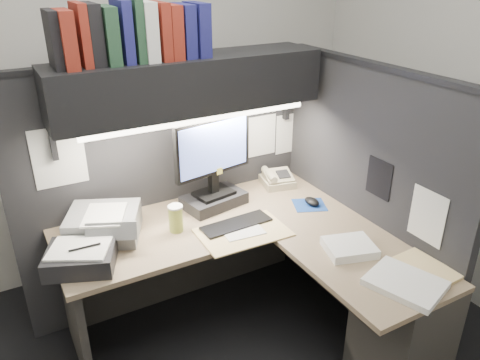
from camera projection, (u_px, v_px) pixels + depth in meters
The scene contains 20 objects.
wall_back at pixel (130, 85), 3.21m from camera, with size 3.50×0.04×2.70m, color silver.
partition_back at pixel (169, 188), 3.00m from camera, with size 1.90×0.06×1.60m, color black.
partition_right at pixel (363, 202), 2.82m from camera, with size 0.06×1.50×1.60m, color black.
desk at pixel (302, 295), 2.58m from camera, with size 1.70×1.53×0.73m.
overhead_shelf at pixel (189, 84), 2.60m from camera, with size 1.55×0.34×0.30m, color black.
task_light_tube at pixel (201, 120), 2.56m from camera, with size 0.04×0.04×1.32m, color white.
monitor at pixel (213, 173), 2.84m from camera, with size 0.52×0.29×0.57m.
keyboard at pixel (236, 224), 2.70m from camera, with size 0.42×0.14×0.02m, color black.
mousepad at pixel (309, 205), 2.93m from camera, with size 0.19×0.18×0.00m, color navy.
mouse at pixel (312, 201), 2.93m from camera, with size 0.07×0.11×0.04m, color black.
telephone at pixel (277, 179), 3.19m from camera, with size 0.20×0.21×0.08m, color #B2A889.
coffee_cup at pixel (176, 219), 2.62m from camera, with size 0.08×0.08×0.15m, color #D3D054.
printer at pixel (104, 224), 2.57m from camera, with size 0.38×0.32×0.15m, color gray.
notebook_stack at pixel (81, 258), 2.32m from camera, with size 0.33×0.27×0.10m, color black.
open_folder at pixel (243, 232), 2.63m from camera, with size 0.50×0.32×0.01m, color #DFC17D.
paper_stack_a at pixel (349, 247), 2.45m from camera, with size 0.25×0.21×0.05m, color white.
paper_stack_b at pixel (405, 283), 2.19m from camera, with size 0.26×0.33×0.03m, color white.
manila_stack at pixel (423, 269), 2.30m from camera, with size 0.23×0.30×0.02m, color #DFC17D.
binder_row at pixel (131, 33), 2.35m from camera, with size 0.79×0.25×0.31m.
pinned_papers at pixel (251, 159), 2.77m from camera, with size 1.76×1.31×0.51m.
Camera 1 is at (-0.88, -1.65, 2.11)m, focal length 35.00 mm.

